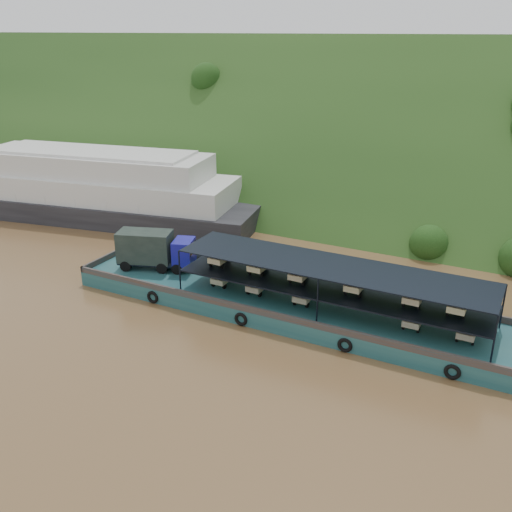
% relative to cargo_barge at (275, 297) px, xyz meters
% --- Properties ---
extents(ground, '(160.00, 160.00, 0.00)m').
position_rel_cargo_barge_xyz_m(ground, '(-0.82, -0.82, -1.11)').
color(ground, brown).
rests_on(ground, ground).
extents(hillside, '(140.00, 39.60, 39.60)m').
position_rel_cargo_barge_xyz_m(hillside, '(-0.82, 35.18, -1.11)').
color(hillside, '#1C3814').
rests_on(hillside, ground).
extents(cargo_barge, '(35.00, 7.18, 4.54)m').
position_rel_cargo_barge_xyz_m(cargo_barge, '(0.00, 0.00, 0.00)').
color(cargo_barge, '#15434A').
rests_on(cargo_barge, ground).
extents(passenger_ferry, '(39.26, 16.31, 7.73)m').
position_rel_cargo_barge_xyz_m(passenger_ferry, '(-28.58, 11.94, 2.23)').
color(passenger_ferry, black).
rests_on(passenger_ferry, ground).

